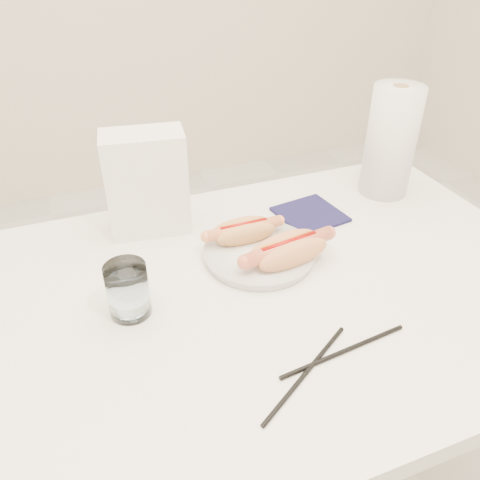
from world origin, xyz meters
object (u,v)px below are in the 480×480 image
object	(u,v)px
water_glass	(128,290)
napkin_box	(147,183)
table	(265,309)
plate	(259,254)
hotdog_left	(244,231)
paper_towel_roll	(391,142)
hotdog_right	(288,250)

from	to	relation	value
water_glass	napkin_box	xyz separation A→B (m)	(0.10, 0.26, 0.06)
table	plate	size ratio (longest dim) A/B	5.38
hotdog_left	water_glass	xyz separation A→B (m)	(-0.26, -0.12, 0.01)
plate	water_glass	size ratio (longest dim) A/B	2.18
water_glass	paper_towel_roll	xyz separation A→B (m)	(0.69, 0.22, 0.08)
table	water_glass	bearing A→B (deg)	175.13
table	hotdog_left	bearing A→B (deg)	86.79
table	napkin_box	bearing A→B (deg)	119.06
hotdog_right	paper_towel_roll	xyz separation A→B (m)	(0.37, 0.21, 0.09)
hotdog_left	water_glass	world-z (taller)	water_glass
hotdog_right	water_glass	distance (m)	0.32
plate	hotdog_left	distance (m)	0.06
hotdog_right	napkin_box	size ratio (longest dim) A/B	0.88
hotdog_right	napkin_box	bearing A→B (deg)	122.88
plate	water_glass	distance (m)	0.29
plate	paper_towel_roll	distance (m)	0.46
hotdog_right	napkin_box	xyz separation A→B (m)	(-0.22, 0.25, 0.07)
table	hotdog_left	world-z (taller)	hotdog_left
hotdog_left	water_glass	bearing A→B (deg)	-156.78
plate	napkin_box	xyz separation A→B (m)	(-0.18, 0.20, 0.10)
table	paper_towel_roll	xyz separation A→B (m)	(0.43, 0.24, 0.19)
table	napkin_box	size ratio (longest dim) A/B	5.26
water_glass	paper_towel_roll	world-z (taller)	paper_towel_roll
water_glass	paper_towel_roll	bearing A→B (deg)	17.87
table	hotdog_right	xyz separation A→B (m)	(0.06, 0.04, 0.10)
plate	water_glass	world-z (taller)	water_glass
hotdog_left	paper_towel_roll	size ratio (longest dim) A/B	0.61
table	napkin_box	world-z (taller)	napkin_box
table	hotdog_right	distance (m)	0.13
table	plate	world-z (taller)	plate
hotdog_left	paper_towel_roll	distance (m)	0.45
hotdog_left	plate	bearing A→B (deg)	-74.03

